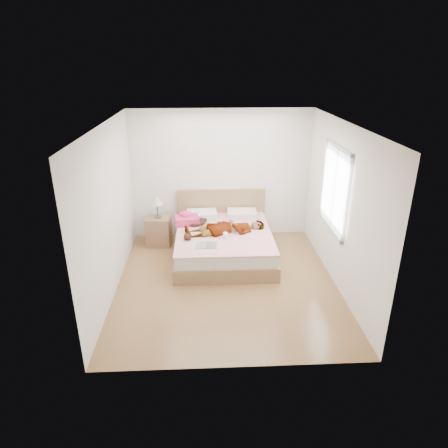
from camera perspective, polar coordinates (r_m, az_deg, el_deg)
The scene contains 11 objects.
ground at distance 6.76m, azimuth 0.36°, elevation -8.27°, with size 4.00×4.00×0.00m, color #523319.
woman at distance 7.34m, azimuth 0.30°, elevation -0.27°, with size 0.57×1.51×0.21m, color white.
hair at distance 7.77m, azimuth -4.09°, elevation 0.50°, with size 0.44×0.54×0.08m, color black.
phone at distance 7.67m, azimuth -3.60°, elevation 1.37°, with size 0.05×0.10×0.01m, color silver.
room_shell at distance 6.74m, azimuth 15.55°, elevation 4.78°, with size 4.00×4.00×4.00m.
bed at distance 7.54m, azimuth -0.07°, elevation -2.44°, with size 1.80×2.08×1.00m.
towel at distance 7.72m, azimuth -5.35°, elevation 0.74°, with size 0.50×0.42×0.24m.
magazine at distance 6.82m, azimuth -2.61°, elevation -3.06°, with size 0.42×0.28×0.02m.
coffee_mug at distance 7.09m, azimuth 0.24°, elevation -1.62°, with size 0.13×0.10×0.10m.
plush_toy at distance 7.05m, azimuth -5.28°, elevation -1.78°, with size 0.15×0.21×0.11m.
nightstand at distance 8.03m, azimuth -9.32°, elevation -0.65°, with size 0.51×0.46×1.02m.
Camera 1 is at (-0.33, -5.79, 3.47)m, focal length 32.00 mm.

